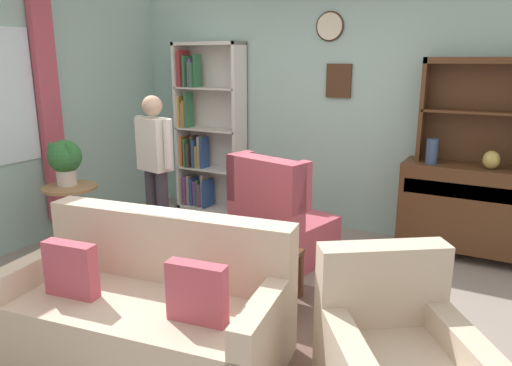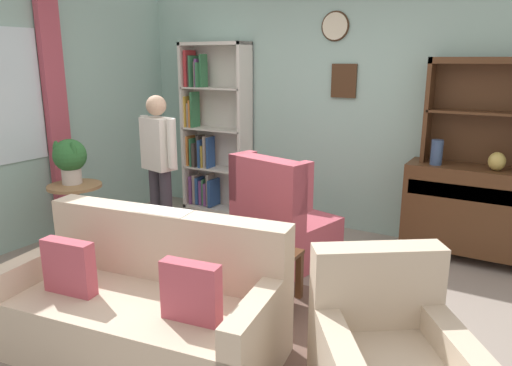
# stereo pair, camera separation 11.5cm
# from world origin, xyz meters

# --- Properties ---
(ground_plane) EXTENTS (5.40, 4.60, 0.02)m
(ground_plane) POSITION_xyz_m (0.00, 0.00, -0.01)
(ground_plane) COLOR gray
(wall_back) EXTENTS (5.00, 0.09, 2.80)m
(wall_back) POSITION_xyz_m (0.00, 2.13, 1.41)
(wall_back) COLOR #93B7AD
(wall_back) RESTS_ON ground_plane
(wall_left) EXTENTS (0.16, 4.20, 2.80)m
(wall_left) POSITION_xyz_m (-2.52, -0.03, 1.40)
(wall_left) COLOR #93B7AD
(wall_left) RESTS_ON ground_plane
(area_rug) EXTENTS (2.22, 1.64, 0.01)m
(area_rug) POSITION_xyz_m (0.20, -0.30, 0.00)
(area_rug) COLOR brown
(area_rug) RESTS_ON ground_plane
(bookshelf) EXTENTS (0.90, 0.30, 2.10)m
(bookshelf) POSITION_xyz_m (-1.59, 1.94, 0.99)
(bookshelf) COLOR silver
(bookshelf) RESTS_ON ground_plane
(sideboard) EXTENTS (1.30, 0.45, 0.92)m
(sideboard) POSITION_xyz_m (1.56, 1.86, 0.51)
(sideboard) COLOR #4C2D19
(sideboard) RESTS_ON ground_plane
(sideboard_hutch) EXTENTS (1.10, 0.26, 1.00)m
(sideboard_hutch) POSITION_xyz_m (1.56, 1.97, 1.56)
(sideboard_hutch) COLOR #4C2D19
(sideboard_hutch) RESTS_ON sideboard
(vase_tall) EXTENTS (0.11, 0.11, 0.24)m
(vase_tall) POSITION_xyz_m (1.17, 1.78, 1.04)
(vase_tall) COLOR #33476B
(vase_tall) RESTS_ON sideboard
(vase_round) EXTENTS (0.15, 0.15, 0.17)m
(vase_round) POSITION_xyz_m (1.69, 1.79, 1.01)
(vase_round) COLOR tan
(vase_round) RESTS_ON sideboard
(couch_floral) EXTENTS (1.90, 1.10, 0.90)m
(couch_floral) POSITION_xyz_m (-0.11, -0.88, 0.31)
(couch_floral) COLOR beige
(couch_floral) RESTS_ON ground_plane
(armchair_floral) EXTENTS (1.06, 1.07, 0.88)m
(armchair_floral) POSITION_xyz_m (1.43, -0.65, 0.29)
(armchair_floral) COLOR beige
(armchair_floral) RESTS_ON ground_plane
(wingback_chair) EXTENTS (0.95, 0.96, 1.05)m
(wingback_chair) POSITION_xyz_m (-0.02, 0.87, 0.38)
(wingback_chair) COLOR #B74C5B
(wingback_chair) RESTS_ON ground_plane
(plant_stand) EXTENTS (0.52, 0.52, 0.70)m
(plant_stand) POSITION_xyz_m (-1.89, 0.06, 0.43)
(plant_stand) COLOR #997047
(plant_stand) RESTS_ON ground_plane
(potted_plant_large) EXTENTS (0.32, 0.32, 0.45)m
(potted_plant_large) POSITION_xyz_m (-1.94, 0.08, 0.96)
(potted_plant_large) COLOR beige
(potted_plant_large) RESTS_ON plant_stand
(person_reading) EXTENTS (0.52, 0.27, 1.56)m
(person_reading) POSITION_xyz_m (-1.29, 0.63, 0.91)
(person_reading) COLOR #38333D
(person_reading) RESTS_ON ground_plane
(coffee_table) EXTENTS (0.80, 0.50, 0.42)m
(coffee_table) POSITION_xyz_m (0.08, 0.08, 0.35)
(coffee_table) COLOR #4C2D19
(coffee_table) RESTS_ON ground_plane
(book_stack) EXTENTS (0.20, 0.15, 0.10)m
(book_stack) POSITION_xyz_m (0.20, 0.08, 0.47)
(book_stack) COLOR #3F3833
(book_stack) RESTS_ON coffee_table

